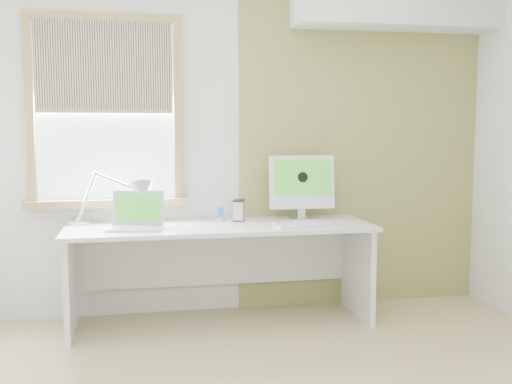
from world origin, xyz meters
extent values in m
cube|color=silver|center=(0.00, 1.76, 1.30)|extent=(4.00, 0.02, 2.60)
cube|color=silver|center=(0.00, -1.76, 1.30)|extent=(4.00, 0.02, 2.60)
cube|color=#9A9E4D|center=(1.00, 1.74, 1.30)|extent=(2.00, 0.02, 2.60)
cube|color=white|center=(1.20, 1.57, 2.40)|extent=(1.60, 0.40, 0.42)
cube|color=olive|center=(-1.53, 1.72, 1.55)|extent=(0.06, 0.06, 1.42)
cube|color=olive|center=(-0.47, 1.72, 1.55)|extent=(0.06, 0.06, 1.42)
cube|color=olive|center=(-1.00, 1.72, 2.23)|extent=(1.00, 0.06, 0.06)
cube|color=olive|center=(-1.00, 1.70, 0.87)|extent=(1.20, 0.14, 0.06)
cube|color=#D1E2F9|center=(-1.00, 1.74, 1.55)|extent=(1.00, 0.01, 1.30)
cube|color=beige|center=(-1.00, 1.70, 1.88)|extent=(0.98, 0.02, 0.65)
cube|color=olive|center=(-1.00, 1.70, 1.55)|extent=(0.98, 0.03, 0.03)
cube|color=white|center=(-0.20, 1.38, 0.71)|extent=(2.20, 0.70, 0.03)
cube|color=white|center=(-1.25, 1.38, 0.35)|extent=(0.04, 0.64, 0.70)
cube|color=white|center=(0.85, 1.38, 0.35)|extent=(0.04, 0.64, 0.70)
cube|color=white|center=(-0.20, 1.70, 0.45)|extent=(2.08, 0.02, 0.48)
cylinder|color=silver|center=(-1.21, 1.61, 0.74)|extent=(0.19, 0.19, 0.02)
sphere|color=silver|center=(-1.21, 1.61, 0.76)|extent=(0.06, 0.06, 0.05)
cylinder|color=silver|center=(-1.14, 1.59, 0.93)|extent=(0.16, 0.06, 0.35)
sphere|color=silver|center=(-1.07, 1.58, 1.10)|extent=(0.05, 0.05, 0.04)
cylinder|color=silver|center=(-0.93, 1.53, 1.04)|extent=(0.31, 0.13, 0.14)
sphere|color=silver|center=(-0.78, 1.48, 0.99)|extent=(0.05, 0.05, 0.04)
cone|color=silver|center=(-0.75, 1.48, 0.96)|extent=(0.22, 0.26, 0.21)
cube|color=silver|center=(-0.80, 1.30, 0.74)|extent=(0.40, 0.31, 0.02)
cube|color=#B2B5B7|center=(-0.80, 1.30, 0.75)|extent=(0.33, 0.21, 0.00)
cube|color=silver|center=(-0.78, 1.43, 0.87)|extent=(0.37, 0.14, 0.24)
cube|color=#338A20|center=(-0.78, 1.42, 0.87)|extent=(0.32, 0.11, 0.19)
cylinder|color=silver|center=(-0.17, 1.57, 0.74)|extent=(0.07, 0.07, 0.02)
cube|color=silver|center=(-0.17, 1.57, 0.80)|extent=(0.05, 0.02, 0.10)
cube|color=#194C99|center=(-0.17, 1.56, 0.80)|extent=(0.04, 0.01, 0.07)
cube|color=silver|center=(-0.03, 1.55, 0.81)|extent=(0.11, 0.14, 0.16)
cube|color=black|center=(-0.03, 1.55, 0.88)|extent=(0.11, 0.14, 0.01)
cube|color=black|center=(-0.03, 1.55, 0.74)|extent=(0.11, 0.14, 0.01)
cube|color=silver|center=(0.45, 1.53, 0.74)|extent=(0.19, 0.17, 0.01)
cube|color=silver|center=(0.46, 1.56, 0.82)|extent=(0.06, 0.02, 0.16)
cube|color=white|center=(0.46, 1.55, 1.01)|extent=(0.50, 0.11, 0.41)
cube|color=#338A20|center=(0.45, 1.52, 1.06)|extent=(0.44, 0.04, 0.27)
cylinder|color=black|center=(0.45, 1.52, 1.06)|extent=(0.08, 0.01, 0.08)
cube|color=white|center=(0.39, 1.17, 0.74)|extent=(0.46, 0.18, 0.02)
cube|color=white|center=(0.39, 1.17, 0.75)|extent=(0.42, 0.14, 0.00)
ellipsoid|color=white|center=(0.17, 1.24, 0.75)|extent=(0.07, 0.11, 0.03)
camera|label=1|loc=(-0.78, -2.93, 1.43)|focal=42.71mm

